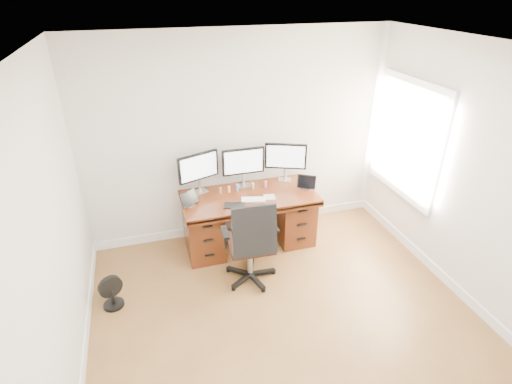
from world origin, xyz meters
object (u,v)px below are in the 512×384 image
object	(u,v)px
desk	(249,217)
monitor_center	(243,163)
floor_fan	(111,293)
keyboard	(253,200)
office_chair	(251,256)

from	to	relation	value
desk	monitor_center	distance (m)	0.72
desk	monitor_center	bearing A→B (deg)	90.00
floor_fan	keyboard	distance (m)	1.93
desk	keyboard	world-z (taller)	keyboard
desk	keyboard	xyz separation A→B (m)	(0.01, -0.17, 0.36)
desk	office_chair	bearing A→B (deg)	-103.89
desk	keyboard	size ratio (longest dim) A/B	5.75
floor_fan	monitor_center	world-z (taller)	monitor_center
floor_fan	monitor_center	bearing A→B (deg)	5.33
keyboard	floor_fan	bearing A→B (deg)	-147.27
floor_fan	keyboard	xyz separation A→B (m)	(1.76, 0.55, 0.57)
office_chair	keyboard	distance (m)	0.73
monitor_center	keyboard	xyz separation A→B (m)	(0.01, -0.40, -0.33)
office_chair	desk	bearing A→B (deg)	78.87
desk	floor_fan	world-z (taller)	desk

